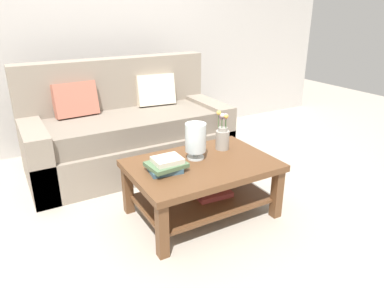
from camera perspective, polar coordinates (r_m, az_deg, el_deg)
The scene contains 7 objects.
ground_plane at distance 3.15m, azimuth -3.25°, elevation -8.18°, with size 10.00×10.00×0.00m, color #ADA393.
back_wall at distance 4.29m, azimuth -14.12°, elevation 18.06°, with size 6.40×0.12×2.70m, color #BCB7B2.
couch at distance 3.65m, azimuth -10.38°, elevation 1.99°, with size 1.96×0.90×1.06m.
coffee_table at distance 2.73m, azimuth 1.63°, elevation -5.34°, with size 1.09×0.74×0.45m.
book_stack_main at distance 2.53m, azimuth -4.15°, elevation -3.35°, with size 0.28×0.24×0.10m.
glass_hurricane_vase at distance 2.70m, azimuth 0.58°, elevation 0.87°, with size 0.16×0.16×0.28m.
flower_pitcher at distance 2.91m, azimuth 4.93°, elevation 1.44°, with size 0.11×0.12×0.33m.
Camera 1 is at (-1.20, -2.46, 1.55)m, focal length 33.20 mm.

